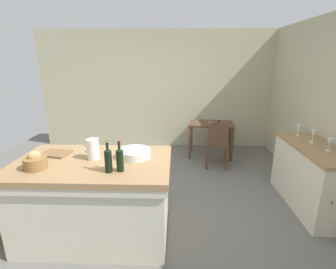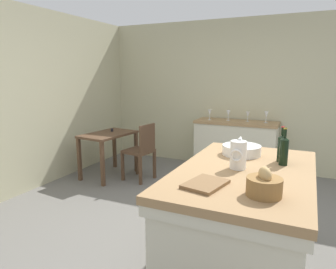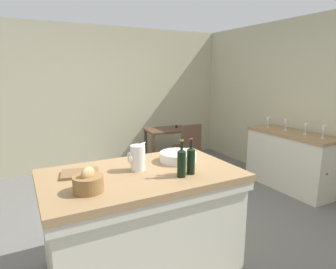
# 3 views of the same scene
# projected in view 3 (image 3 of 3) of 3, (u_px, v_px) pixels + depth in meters

# --- Properties ---
(ground_plane) EXTENTS (6.76, 6.76, 0.00)m
(ground_plane) POSITION_uv_depth(u_px,v_px,m) (160.00, 223.00, 3.47)
(ground_plane) COLOR #66635E
(wall_back) EXTENTS (5.32, 0.12, 2.60)m
(wall_back) POSITION_uv_depth(u_px,v_px,m) (98.00, 98.00, 5.44)
(wall_back) COLOR #B7B28E
(wall_back) RESTS_ON ground
(wall_right) EXTENTS (0.12, 5.20, 2.60)m
(wall_right) POSITION_uv_depth(u_px,v_px,m) (313.00, 104.00, 4.38)
(wall_right) COLOR #B7B28E
(wall_right) RESTS_ON ground
(island_table) EXTENTS (1.68, 1.03, 0.92)m
(island_table) POSITION_uv_depth(u_px,v_px,m) (142.00, 217.00, 2.61)
(island_table) COLOR #99754C
(island_table) RESTS_ON ground
(side_cabinet) EXTENTS (0.52, 1.39, 0.88)m
(side_cabinet) POSITION_uv_depth(u_px,v_px,m) (290.00, 160.00, 4.45)
(side_cabinet) COLOR #99754C
(side_cabinet) RESTS_ON ground
(writing_desk) EXTENTS (0.96, 0.66, 0.77)m
(writing_desk) POSITION_uv_depth(u_px,v_px,m) (170.00, 135.00, 5.49)
(writing_desk) COLOR #513826
(writing_desk) RESTS_ON ground
(wooden_chair) EXTENTS (0.46, 0.46, 0.91)m
(wooden_chair) POSITION_uv_depth(u_px,v_px,m) (188.00, 147.00, 5.03)
(wooden_chair) COLOR #513826
(wooden_chair) RESTS_ON ground
(pitcher) EXTENTS (0.17, 0.13, 0.27)m
(pitcher) POSITION_uv_depth(u_px,v_px,m) (138.00, 158.00, 2.54)
(pitcher) COLOR white
(pitcher) RESTS_ON island_table
(wash_bowl) EXTENTS (0.36, 0.36, 0.09)m
(wash_bowl) POSITION_uv_depth(u_px,v_px,m) (178.00, 157.00, 2.81)
(wash_bowl) COLOR white
(wash_bowl) RESTS_ON island_table
(bread_basket) EXTENTS (0.22, 0.22, 0.19)m
(bread_basket) POSITION_uv_depth(u_px,v_px,m) (88.00, 183.00, 2.09)
(bread_basket) COLOR olive
(bread_basket) RESTS_ON island_table
(cutting_board) EXTENTS (0.35, 0.29, 0.02)m
(cutting_board) POSITION_uv_depth(u_px,v_px,m) (80.00, 174.00, 2.44)
(cutting_board) COLOR brown
(cutting_board) RESTS_ON island_table
(wine_bottle_dark) EXTENTS (0.07, 0.07, 0.31)m
(wine_bottle_dark) POSITION_uv_depth(u_px,v_px,m) (191.00, 160.00, 2.45)
(wine_bottle_dark) COLOR black
(wine_bottle_dark) RESTS_ON island_table
(wine_bottle_amber) EXTENTS (0.07, 0.07, 0.32)m
(wine_bottle_amber) POSITION_uv_depth(u_px,v_px,m) (181.00, 162.00, 2.38)
(wine_bottle_amber) COLOR black
(wine_bottle_amber) RESTS_ON island_table
(wine_glass_far_left) EXTENTS (0.07, 0.07, 0.19)m
(wine_glass_far_left) POSITION_uv_depth(u_px,v_px,m) (324.00, 129.00, 3.93)
(wine_glass_far_left) COLOR white
(wine_glass_far_left) RESTS_ON side_cabinet
(wine_glass_left) EXTENTS (0.07, 0.07, 0.16)m
(wine_glass_left) POSITION_uv_depth(u_px,v_px,m) (306.00, 127.00, 4.21)
(wine_glass_left) COLOR white
(wine_glass_left) RESTS_ON side_cabinet
(wine_glass_middle) EXTENTS (0.07, 0.07, 0.18)m
(wine_glass_middle) POSITION_uv_depth(u_px,v_px,m) (286.00, 123.00, 4.47)
(wine_glass_middle) COLOR white
(wine_glass_middle) RESTS_ON side_cabinet
(wine_glass_right) EXTENTS (0.07, 0.07, 0.17)m
(wine_glass_right) POSITION_uv_depth(u_px,v_px,m) (268.00, 120.00, 4.72)
(wine_glass_right) COLOR white
(wine_glass_right) RESTS_ON side_cabinet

